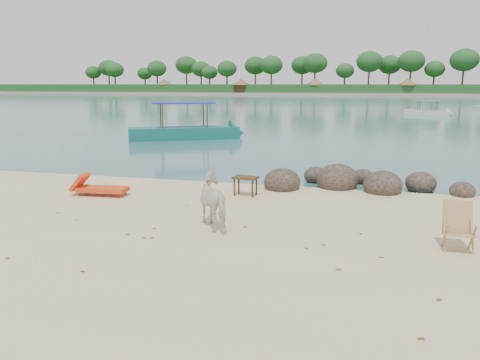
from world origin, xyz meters
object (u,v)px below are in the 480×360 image
(boulders, at_px, (350,182))
(boat_near, at_px, (184,109))
(lounge_chair, at_px, (103,187))
(side_table, at_px, (245,187))
(deck_chair, at_px, (459,229))
(cow, at_px, (217,202))

(boulders, relative_size, boat_near, 0.85)
(boulders, xyz_separation_m, lounge_chair, (-7.16, -2.92, 0.08))
(side_table, relative_size, lounge_chair, 0.39)
(side_table, bearing_deg, lounge_chair, -158.37)
(boulders, relative_size, lounge_chair, 3.47)
(lounge_chair, relative_size, deck_chair, 1.91)
(side_table, bearing_deg, cow, -80.62)
(cow, height_order, boat_near, boat_near)
(side_table, distance_m, lounge_chair, 4.27)
(boulders, xyz_separation_m, side_table, (-3.02, -1.90, 0.09))
(cow, relative_size, side_table, 2.06)
(boulders, xyz_separation_m, boat_near, (-10.30, 11.92, 1.62))
(boulders, xyz_separation_m, deck_chair, (2.23, -5.40, 0.28))
(lounge_chair, bearing_deg, boulders, 18.13)
(boat_near, bearing_deg, lounge_chair, -106.31)
(boulders, height_order, deck_chair, deck_chair)
(cow, bearing_deg, deck_chair, 135.38)
(boulders, relative_size, deck_chair, 6.62)
(side_table, height_order, deck_chair, deck_chair)
(lounge_chair, bearing_deg, deck_chair, -18.85)
(deck_chair, bearing_deg, cow, 175.21)
(boulders, bearing_deg, boat_near, 130.84)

